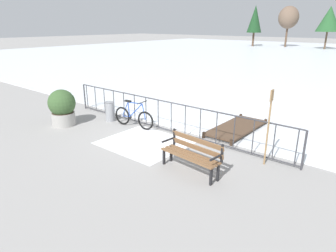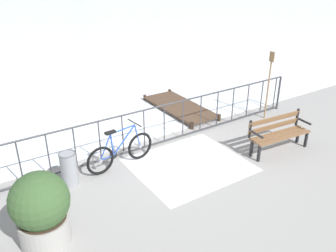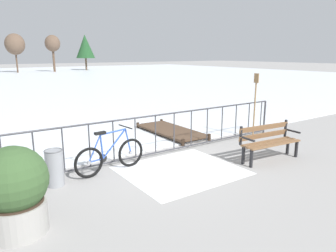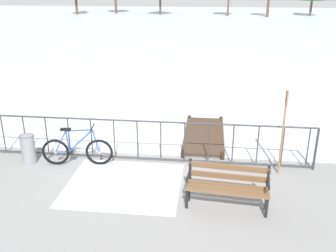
{
  "view_description": "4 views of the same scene",
  "coord_description": "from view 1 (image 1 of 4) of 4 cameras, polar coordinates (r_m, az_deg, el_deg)",
  "views": [
    {
      "loc": [
        6.21,
        -7.3,
        3.47
      ],
      "look_at": [
        0.87,
        -0.86,
        0.6
      ],
      "focal_mm": 31.78,
      "sensor_mm": 36.0,
      "label": 1
    },
    {
      "loc": [
        -4.03,
        -6.74,
        4.26
      ],
      "look_at": [
        0.04,
        -0.55,
        0.77
      ],
      "focal_mm": 37.83,
      "sensor_mm": 36.0,
      "label": 2
    },
    {
      "loc": [
        -3.77,
        -6.44,
        2.55
      ],
      "look_at": [
        0.84,
        0.25,
        0.66
      ],
      "focal_mm": 33.4,
      "sensor_mm": 36.0,
      "label": 3
    },
    {
      "loc": [
        1.99,
        -8.33,
        4.21
      ],
      "look_at": [
        0.99,
        0.39,
        0.8
      ],
      "focal_mm": 40.46,
      "sensor_mm": 36.0,
      "label": 4
    }
  ],
  "objects": [
    {
      "name": "snow_patch",
      "position": [
        9.24,
        -4.55,
        -3.15
      ],
      "size": [
        2.49,
        2.18,
        0.01
      ],
      "primitive_type": "cube",
      "color": "white",
      "rests_on": "ground"
    },
    {
      "name": "railing_fence",
      "position": [
        10.01,
        -0.66,
        2.05
      ],
      "size": [
        9.06,
        0.06,
        1.07
      ],
      "color": "#38383D",
      "rests_on": "ground"
    },
    {
      "name": "oar_upright",
      "position": [
        7.83,
        18.76,
        0.56
      ],
      "size": [
        0.04,
        0.16,
        1.98
      ],
      "color": "#937047",
      "rests_on": "ground"
    },
    {
      "name": "tree_east_mid",
      "position": [
        50.0,
        28.54,
        17.59
      ],
      "size": [
        3.27,
        3.27,
        5.9
      ],
      "color": "brown",
      "rests_on": "ground"
    },
    {
      "name": "wooden_dock",
      "position": [
        10.45,
        13.02,
        -0.27
      ],
      "size": [
        1.1,
        2.7,
        0.2
      ],
      "color": "#4C3828",
      "rests_on": "ground"
    },
    {
      "name": "tree_centre",
      "position": [
        52.44,
        22.12,
        18.72
      ],
      "size": [
        3.05,
        3.05,
        6.14
      ],
      "color": "brown",
      "rests_on": "ground"
    },
    {
      "name": "trash_bin",
      "position": [
        11.38,
        -11.06,
        2.8
      ],
      "size": [
        0.35,
        0.35,
        0.73
      ],
      "color": "gray",
      "rests_on": "ground"
    },
    {
      "name": "planter_with_shrub",
      "position": [
        11.26,
        -19.62,
        3.41
      ],
      "size": [
        0.96,
        0.96,
        1.3
      ],
      "color": "#9E9B96",
      "rests_on": "ground"
    },
    {
      "name": "tree_far_east",
      "position": [
        52.53,
        16.33,
        19.06
      ],
      "size": [
        2.31,
        2.31,
        6.34
      ],
      "color": "brown",
      "rests_on": "ground"
    },
    {
      "name": "ground_plane",
      "position": [
        10.19,
        -0.65,
        -0.97
      ],
      "size": [
        160.0,
        160.0,
        0.0
      ],
      "primitive_type": "plane",
      "color": "gray"
    },
    {
      "name": "park_bench",
      "position": [
        7.32,
        4.7,
        -4.99
      ],
      "size": [
        1.64,
        0.63,
        0.89
      ],
      "color": "brown",
      "rests_on": "ground"
    },
    {
      "name": "bicycle_near_railing",
      "position": [
        10.54,
        -6.62,
        1.7
      ],
      "size": [
        1.71,
        0.52,
        0.97
      ],
      "color": "black",
      "rests_on": "ground"
    }
  ]
}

